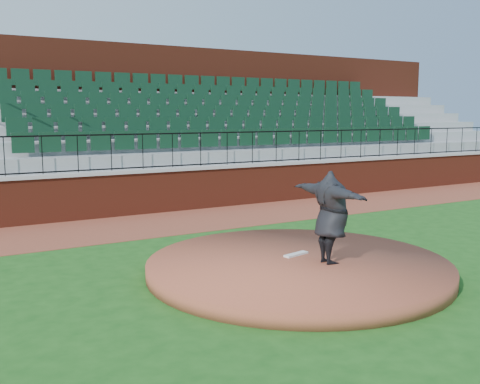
# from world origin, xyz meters

# --- Properties ---
(ground) EXTENTS (90.00, 90.00, 0.00)m
(ground) POSITION_xyz_m (0.00, 0.00, 0.00)
(ground) COLOR #1A4F16
(ground) RESTS_ON ground
(warning_track) EXTENTS (34.00, 3.20, 0.01)m
(warning_track) POSITION_xyz_m (0.00, 5.40, 0.01)
(warning_track) COLOR brown
(warning_track) RESTS_ON ground
(field_wall) EXTENTS (34.00, 0.35, 1.20)m
(field_wall) POSITION_xyz_m (0.00, 7.00, 0.60)
(field_wall) COLOR maroon
(field_wall) RESTS_ON ground
(wall_cap) EXTENTS (34.00, 0.45, 0.10)m
(wall_cap) POSITION_xyz_m (0.00, 7.00, 1.25)
(wall_cap) COLOR #B7B7B7
(wall_cap) RESTS_ON field_wall
(wall_railing) EXTENTS (34.00, 0.05, 1.00)m
(wall_railing) POSITION_xyz_m (0.00, 7.00, 1.80)
(wall_railing) COLOR black
(wall_railing) RESTS_ON wall_cap
(seating_stands) EXTENTS (34.00, 5.10, 4.60)m
(seating_stands) POSITION_xyz_m (0.00, 9.72, 2.30)
(seating_stands) COLOR gray
(seating_stands) RESTS_ON ground
(concourse_wall) EXTENTS (34.00, 0.50, 5.50)m
(concourse_wall) POSITION_xyz_m (0.00, 12.52, 2.75)
(concourse_wall) COLOR maroon
(concourse_wall) RESTS_ON ground
(pitchers_mound) EXTENTS (5.45, 5.45, 0.25)m
(pitchers_mound) POSITION_xyz_m (0.21, -0.21, 0.12)
(pitchers_mound) COLOR brown
(pitchers_mound) RESTS_ON ground
(pitching_rubber) EXTENTS (0.56, 0.25, 0.04)m
(pitching_rubber) POSITION_xyz_m (0.39, 0.09, 0.27)
(pitching_rubber) COLOR white
(pitching_rubber) RESTS_ON pitchers_mound
(pitcher) EXTENTS (0.68, 2.05, 1.65)m
(pitcher) POSITION_xyz_m (0.58, -0.66, 1.07)
(pitcher) COLOR black
(pitcher) RESTS_ON pitchers_mound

